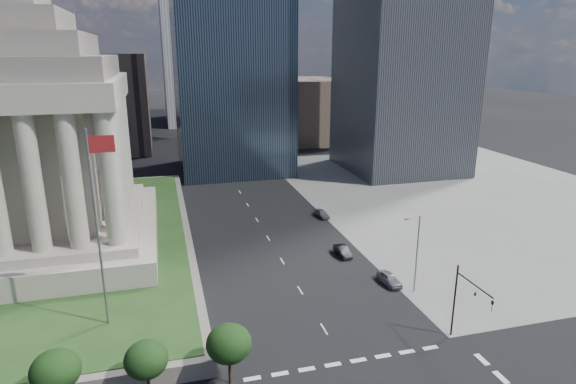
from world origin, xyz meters
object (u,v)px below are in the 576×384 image
object	(u,v)px
parked_sedan_near	(389,279)
parked_sedan_mid	(343,251)
traffic_signal_ne	(466,298)
parked_sedan_far	(322,214)
flagpole	(98,220)
war_memorial	(12,109)
street_lamp_north	(416,250)

from	to	relation	value
parked_sedan_near	parked_sedan_mid	distance (m)	10.21
traffic_signal_ne	parked_sedan_near	distance (m)	14.77
parked_sedan_mid	parked_sedan_far	bearing A→B (deg)	80.61
parked_sedan_near	flagpole	bearing A→B (deg)	-177.74
flagpole	parked_sedan_far	xyz separation A→B (m)	(33.33, 30.33, -12.42)
flagpole	traffic_signal_ne	world-z (taller)	flagpole
traffic_signal_ne	war_memorial	bearing A→B (deg)	143.58
street_lamp_north	parked_sedan_near	bearing A→B (deg)	123.88
flagpole	parked_sedan_near	size ratio (longest dim) A/B	4.66
traffic_signal_ne	parked_sedan_mid	size ratio (longest dim) A/B	1.90
parked_sedan_mid	parked_sedan_far	size ratio (longest dim) A/B	1.04
street_lamp_north	parked_sedan_far	size ratio (longest dim) A/B	2.45
street_lamp_north	war_memorial	bearing A→B (deg)	154.08
traffic_signal_ne	street_lamp_north	distance (m)	11.34
traffic_signal_ne	parked_sedan_far	size ratio (longest dim) A/B	1.96
flagpole	traffic_signal_ne	xyz separation A→B (m)	(34.33, -10.30, -7.86)
war_memorial	flagpole	world-z (taller)	war_memorial
parked_sedan_near	parked_sedan_mid	size ratio (longest dim) A/B	1.02
traffic_signal_ne	parked_sedan_near	bearing A→B (deg)	94.08
flagpole	street_lamp_north	distance (m)	35.95
war_memorial	street_lamp_north	xyz separation A→B (m)	(47.33, -23.00, -15.74)
war_memorial	traffic_signal_ne	distance (m)	60.00
flagpole	parked_sedan_mid	xyz separation A→B (m)	(30.83, 13.63, -12.42)
parked_sedan_mid	traffic_signal_ne	bearing A→B (deg)	-82.56
flagpole	parked_sedan_mid	world-z (taller)	flagpole
parked_sedan_mid	war_memorial	bearing A→B (deg)	165.55
war_memorial	parked_sedan_far	world-z (taller)	war_memorial
war_memorial	parked_sedan_near	size ratio (longest dim) A/B	9.08
parked_sedan_near	street_lamp_north	bearing A→B (deg)	-60.23
war_memorial	flagpole	distance (m)	28.16
flagpole	parked_sedan_near	world-z (taller)	flagpole
street_lamp_north	parked_sedan_far	xyz separation A→B (m)	(-1.83, 29.33, -4.97)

